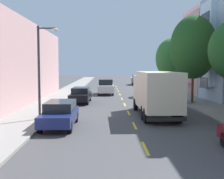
# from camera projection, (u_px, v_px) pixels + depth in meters

# --- Properties ---
(ground_plane) EXTENTS (160.00, 160.00, 0.00)m
(ground_plane) POSITION_uv_depth(u_px,v_px,m) (121.00, 96.00, 36.10)
(ground_plane) COLOR #424244
(sidewalk_left) EXTENTS (3.20, 120.00, 0.14)m
(sidewalk_left) POSITION_uv_depth(u_px,v_px,m) (59.00, 97.00, 33.97)
(sidewalk_left) COLOR gray
(sidewalk_left) RESTS_ON ground_plane
(sidewalk_right) EXTENTS (3.20, 120.00, 0.14)m
(sidewalk_right) POSITION_uv_depth(u_px,v_px,m) (183.00, 97.00, 34.23)
(sidewalk_right) COLOR gray
(sidewalk_right) RESTS_ON ground_plane
(lane_centerline_dashes) EXTENTS (0.14, 47.20, 0.01)m
(lane_centerline_dashes) POSITION_uv_depth(u_px,v_px,m) (123.00, 101.00, 30.62)
(lane_centerline_dashes) COLOR yellow
(lane_centerline_dashes) RESTS_ON ground_plane
(street_tree_third) EXTENTS (4.31, 4.31, 8.18)m
(street_tree_third) POSITION_uv_depth(u_px,v_px,m) (193.00, 47.00, 27.87)
(street_tree_third) COLOR #47331E
(street_tree_third) RESTS_ON sidewalk_right
(street_tree_farthest) EXTENTS (3.97, 3.97, 6.94)m
(street_tree_farthest) POSITION_uv_depth(u_px,v_px,m) (172.00, 58.00, 37.14)
(street_tree_farthest) COLOR #47331E
(street_tree_farthest) RESTS_ON sidewalk_right
(street_lamp) EXTENTS (1.35, 0.28, 6.05)m
(street_lamp) POSITION_uv_depth(u_px,v_px,m) (41.00, 65.00, 19.40)
(street_lamp) COLOR #38383D
(street_lamp) RESTS_ON sidewalk_left
(delivery_box_truck) EXTENTS (2.57, 7.61, 3.21)m
(delivery_box_truck) POSITION_uv_depth(u_px,v_px,m) (156.00, 91.00, 21.27)
(delivery_box_truck) COLOR beige
(delivery_box_truck) RESTS_ON ground_plane
(parked_wagon_navy) EXTENTS (1.84, 4.71, 1.50)m
(parked_wagon_navy) POSITION_uv_depth(u_px,v_px,m) (60.00, 113.00, 17.78)
(parked_wagon_navy) COLOR navy
(parked_wagon_navy) RESTS_ON ground_plane
(parked_wagon_black) EXTENTS (1.92, 4.74, 1.50)m
(parked_wagon_black) POSITION_uv_depth(u_px,v_px,m) (81.00, 95.00, 29.41)
(parked_wagon_black) COLOR black
(parked_wagon_black) RESTS_ON ground_plane
(parked_hatchback_champagne) EXTENTS (1.77, 4.01, 1.50)m
(parked_hatchback_champagne) POSITION_uv_depth(u_px,v_px,m) (168.00, 95.00, 29.33)
(parked_hatchback_champagne) COLOR tan
(parked_hatchback_champagne) RESTS_ON ground_plane
(parked_suv_forest) EXTENTS (1.99, 4.82, 1.93)m
(parked_suv_forest) POSITION_uv_depth(u_px,v_px,m) (137.00, 80.00, 57.55)
(parked_suv_forest) COLOR #194C28
(parked_suv_forest) RESTS_ON ground_plane
(moving_white_sedan) EXTENTS (1.95, 4.80, 1.93)m
(moving_white_sedan) POSITION_uv_depth(u_px,v_px,m) (106.00, 87.00, 38.17)
(moving_white_sedan) COLOR silver
(moving_white_sedan) RESTS_ON ground_plane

